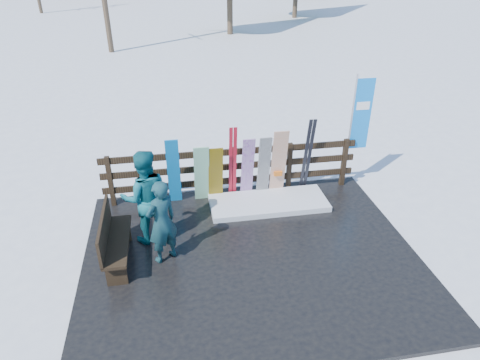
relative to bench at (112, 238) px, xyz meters
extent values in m
plane|color=white|center=(2.41, -0.23, -0.60)|extent=(700.00, 700.00, 0.00)
cube|color=black|center=(2.41, -0.23, -0.56)|extent=(6.00, 5.00, 0.08)
cube|color=black|center=(-0.19, 1.97, 0.06)|extent=(0.10, 0.10, 1.15)
cube|color=black|center=(1.11, 1.97, 0.06)|extent=(0.10, 0.10, 1.15)
cube|color=black|center=(2.41, 1.97, 0.06)|extent=(0.10, 0.10, 1.15)
cube|color=black|center=(3.71, 1.97, 0.06)|extent=(0.10, 0.10, 1.15)
cube|color=black|center=(5.01, 1.97, 0.06)|extent=(0.10, 0.10, 1.15)
cube|color=black|center=(2.41, 1.97, -0.17)|extent=(5.60, 0.05, 0.14)
cube|color=black|center=(2.41, 1.97, 0.18)|extent=(5.60, 0.05, 0.14)
cube|color=black|center=(2.41, 1.97, 0.53)|extent=(5.60, 0.05, 0.14)
cube|color=white|center=(3.11, 1.37, -0.46)|extent=(2.52, 1.00, 0.12)
cube|color=black|center=(0.07, 0.00, -0.07)|extent=(0.40, 1.50, 0.06)
cube|color=black|center=(0.07, -0.60, -0.29)|extent=(0.34, 0.06, 0.45)
cube|color=black|center=(0.07, 0.60, -0.29)|extent=(0.34, 0.06, 0.45)
cube|color=black|center=(-0.11, 0.00, 0.20)|extent=(0.05, 1.50, 0.50)
cube|color=#0A78C4|center=(1.14, 1.75, 0.28)|extent=(0.27, 0.36, 1.59)
cube|color=white|center=(1.72, 1.75, 0.18)|extent=(0.32, 0.34, 1.38)
cube|color=#D8A406|center=(2.02, 1.75, 0.15)|extent=(0.31, 0.29, 1.33)
cube|color=silver|center=(2.71, 1.75, 0.23)|extent=(0.26, 0.36, 1.49)
cube|color=black|center=(3.07, 1.75, 0.22)|extent=(0.27, 0.27, 1.48)
cube|color=silver|center=(3.40, 1.75, 0.29)|extent=(0.33, 0.31, 1.60)
cube|color=#B21527|center=(2.36, 1.82, 0.34)|extent=(0.07, 0.25, 1.72)
cube|color=#B21527|center=(2.45, 1.82, 0.34)|extent=(0.07, 0.25, 1.72)
cube|color=black|center=(4.02, 1.82, 0.39)|extent=(0.08, 0.36, 1.81)
cube|color=black|center=(4.11, 1.82, 0.39)|extent=(0.08, 0.36, 1.81)
cylinder|color=silver|center=(5.08, 2.02, 0.78)|extent=(0.04, 0.04, 2.60)
cube|color=#0D7BE2|center=(5.30, 2.02, 1.18)|extent=(0.42, 0.02, 1.60)
imported|color=#1B554A|center=(0.87, -0.06, 0.28)|extent=(0.69, 0.63, 1.58)
imported|color=#115C68|center=(0.60, 0.60, 0.41)|extent=(0.97, 0.80, 1.84)
camera|label=1|loc=(1.15, -6.26, 4.45)|focal=32.00mm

